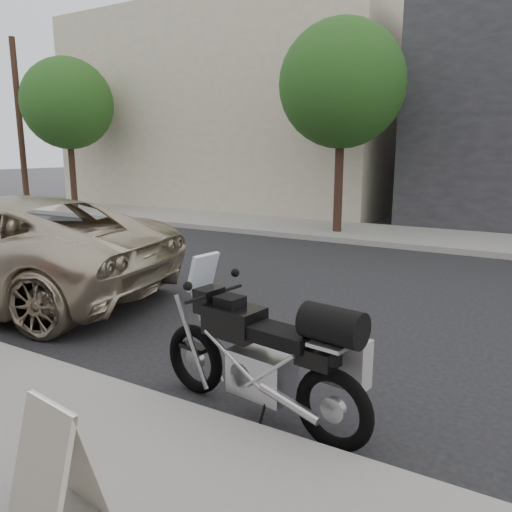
{
  "coord_description": "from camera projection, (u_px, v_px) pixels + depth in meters",
  "views": [
    {
      "loc": [
        -3.18,
        7.29,
        2.4
      ],
      "look_at": [
        0.43,
        1.19,
        0.9
      ],
      "focal_mm": 35.0,
      "sensor_mm": 36.0,
      "label": 1
    }
  ],
  "objects": [
    {
      "name": "ground",
      "position": [
        315.0,
        299.0,
        8.22
      ],
      "size": [
        120.0,
        120.0,
        0.0
      ],
      "primitive_type": "plane",
      "color": "black",
      "rests_on": "ground"
    },
    {
      "name": "far_sidewalk",
      "position": [
        412.0,
        237.0,
        13.68
      ],
      "size": [
        44.0,
        3.0,
        0.15
      ],
      "primitive_type": "cube",
      "color": "gray",
      "rests_on": "ground"
    },
    {
      "name": "far_building_cream",
      "position": [
        258.0,
        116.0,
        23.24
      ],
      "size": [
        14.0,
        11.0,
        8.0
      ],
      "color": "#AA9F88",
      "rests_on": "ground"
    },
    {
      "name": "street_tree_mid",
      "position": [
        342.0,
        85.0,
        13.41
      ],
      "size": [
        3.4,
        3.4,
        5.7
      ],
      "color": "#331F17",
      "rests_on": "far_sidewalk"
    },
    {
      "name": "street_tree_right",
      "position": [
        67.0,
        104.0,
        18.89
      ],
      "size": [
        3.4,
        3.4,
        5.7
      ],
      "color": "#331F17",
      "rests_on": "far_sidewalk"
    },
    {
      "name": "utility_pole",
      "position": [
        20.0,
        123.0,
        20.52
      ],
      "size": [
        0.24,
        0.24,
        6.7
      ],
      "primitive_type": "cylinder",
      "color": "#331F17",
      "rests_on": "far_sidewalk"
    },
    {
      "name": "motorcycle",
      "position": [
        272.0,
        356.0,
        4.38
      ],
      "size": [
        2.3,
        0.77,
        1.46
      ],
      "rotation": [
        0.0,
        0.0,
        -0.15
      ],
      "color": "black",
      "rests_on": "ground"
    },
    {
      "name": "sandwich_sign",
      "position": [
        57.0,
        463.0,
        3.02
      ],
      "size": [
        0.55,
        0.52,
        0.8
      ],
      "rotation": [
        0.0,
        0.0,
        -0.13
      ],
      "color": "beige",
      "rests_on": "near_sidewalk"
    }
  ]
}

